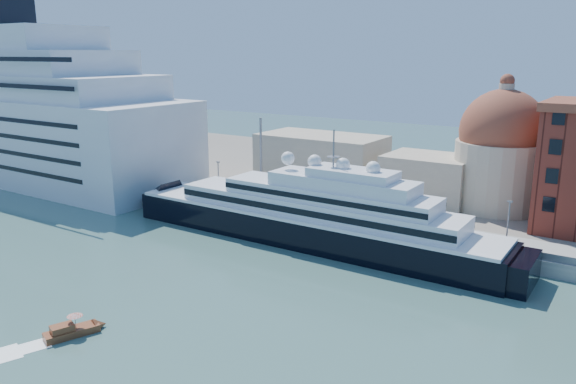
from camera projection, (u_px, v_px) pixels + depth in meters
The scene contains 9 objects.
ground at pixel (240, 288), 81.84m from camera, with size 400.00×400.00×0.00m, color #38615A.
quay at pixel (348, 223), 109.10m from camera, with size 180.00×10.00×2.50m, color gray.
land at pixel (423, 184), 142.39m from camera, with size 260.00×72.00×2.00m, color slate.
quay_fence at pixel (337, 219), 105.00m from camera, with size 180.00×0.10×1.20m, color slate.
superyacht at pixel (295, 217), 102.26m from camera, with size 81.60×11.31×24.39m.
service_barge at pixel (98, 199), 127.86m from camera, with size 14.15×6.87×3.05m.
water_taxi at pixel (70, 331), 67.83m from camera, with size 4.22×6.70×3.02m.
church at pixel (425, 159), 122.58m from camera, with size 66.00×18.00×25.50m.
lamp_posts at pixel (289, 174), 112.38m from camera, with size 120.80×2.40×18.00m.
Camera 1 is at (47.72, -59.62, 33.38)m, focal length 35.00 mm.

